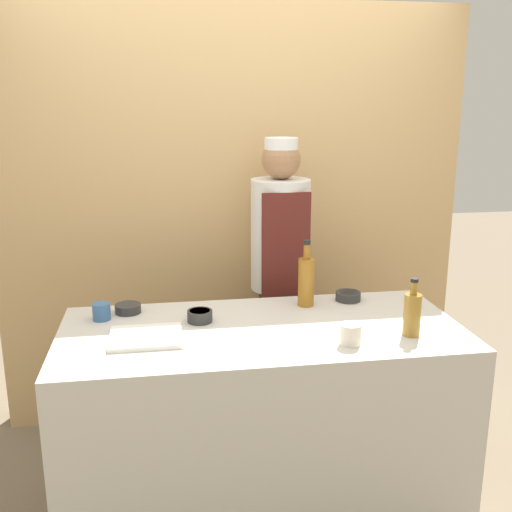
% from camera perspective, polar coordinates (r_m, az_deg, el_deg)
% --- Properties ---
extents(ground_plane, '(14.00, 14.00, 0.00)m').
position_cam_1_polar(ground_plane, '(3.07, 0.51, -23.08)').
color(ground_plane, '#756651').
extents(cabinet_wall, '(2.68, 0.18, 2.40)m').
position_cam_1_polar(cabinet_wall, '(3.53, -2.28, 3.58)').
color(cabinet_wall, tan).
rests_on(cabinet_wall, ground_plane).
extents(counter, '(1.74, 0.79, 0.92)m').
position_cam_1_polar(counter, '(2.81, 0.53, -15.62)').
color(counter, beige).
rests_on(counter, ground_plane).
extents(sauce_bowl_yellow, '(0.12, 0.12, 0.04)m').
position_cam_1_polar(sauce_bowl_yellow, '(2.84, -12.10, -4.86)').
color(sauce_bowl_yellow, '#2D2D2D').
rests_on(sauce_bowl_yellow, counter).
extents(sauce_bowl_green, '(0.12, 0.12, 0.04)m').
position_cam_1_polar(sauce_bowl_green, '(2.98, 8.76, -3.75)').
color(sauce_bowl_green, '#2D2D2D').
rests_on(sauce_bowl_green, counter).
extents(sauce_bowl_orange, '(0.11, 0.11, 0.05)m').
position_cam_1_polar(sauce_bowl_orange, '(2.68, -5.37, -5.65)').
color(sauce_bowl_orange, '#2D2D2D').
rests_on(sauce_bowl_orange, counter).
extents(cutting_board, '(0.29, 0.25, 0.02)m').
position_cam_1_polar(cutting_board, '(2.52, -10.45, -7.60)').
color(cutting_board, white).
rests_on(cutting_board, counter).
extents(bottle_amber, '(0.08, 0.08, 0.32)m').
position_cam_1_polar(bottle_amber, '(2.85, 4.80, -2.32)').
color(bottle_amber, '#9E661E').
rests_on(bottle_amber, counter).
extents(bottle_vinegar, '(0.07, 0.07, 0.25)m').
position_cam_1_polar(bottle_vinegar, '(2.58, 14.66, -5.30)').
color(bottle_vinegar, olive).
rests_on(bottle_vinegar, counter).
extents(cup_cream, '(0.09, 0.09, 0.09)m').
position_cam_1_polar(cup_cream, '(2.45, 9.00, -7.38)').
color(cup_cream, silver).
rests_on(cup_cream, counter).
extents(cup_blue, '(0.08, 0.08, 0.08)m').
position_cam_1_polar(cup_blue, '(2.77, -14.50, -5.14)').
color(cup_blue, '#386093').
rests_on(cup_blue, counter).
extents(chef_center, '(0.32, 0.32, 1.69)m').
position_cam_1_polar(chef_center, '(3.28, 2.29, -2.16)').
color(chef_center, '#28282D').
rests_on(chef_center, ground_plane).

